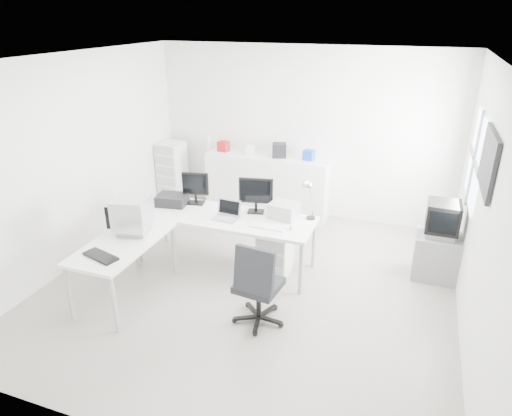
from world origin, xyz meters
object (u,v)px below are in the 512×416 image
(office_chair, at_px, (259,281))
(tv_cabinet, at_px, (436,256))
(laptop, at_px, (225,212))
(laser_printer, at_px, (284,210))
(drawer_pedestal, at_px, (275,252))
(inkjet_printer, at_px, (172,200))
(lcd_monitor_small, at_px, (196,188))
(crt_monitor, at_px, (132,217))
(lcd_monitor_large, at_px, (256,196))
(main_desk, at_px, (226,241))
(side_desk, at_px, (126,269))
(sideboard, at_px, (267,185))
(crt_tv, at_px, (442,220))
(filing_cabinet, at_px, (173,174))

(office_chair, height_order, tv_cabinet, office_chair)
(laptop, xyz_separation_m, laser_printer, (0.70, 0.32, -0.00))
(drawer_pedestal, bearing_deg, inkjet_printer, 178.15)
(lcd_monitor_small, bearing_deg, tv_cabinet, -4.56)
(crt_monitor, relative_size, office_chair, 0.40)
(drawer_pedestal, bearing_deg, lcd_monitor_large, 150.26)
(laser_printer, bearing_deg, office_chair, -76.68)
(main_desk, height_order, tv_cabinet, main_desk)
(side_desk, distance_m, inkjet_printer, 1.28)
(inkjet_printer, bearing_deg, crt_monitor, -98.45)
(lcd_monitor_large, relative_size, sideboard, 0.23)
(main_desk, xyz_separation_m, crt_tv, (2.72, 0.65, 0.46))
(drawer_pedestal, xyz_separation_m, inkjet_printer, (-1.55, 0.05, 0.52))
(side_desk, relative_size, laptop, 4.48)
(drawer_pedestal, xyz_separation_m, filing_cabinet, (-2.48, 1.68, 0.27))
(side_desk, bearing_deg, crt_monitor, 90.00)
(laptop, bearing_deg, office_chair, -45.15)
(side_desk, relative_size, lcd_monitor_small, 2.98)
(inkjet_printer, relative_size, lcd_monitor_small, 0.87)
(main_desk, relative_size, drawer_pedestal, 4.00)
(laptop, xyz_separation_m, crt_monitor, (-0.90, -0.75, 0.11))
(crt_monitor, bearing_deg, side_desk, -102.45)
(laser_printer, xyz_separation_m, tv_cabinet, (1.97, 0.43, -0.55))
(tv_cabinet, distance_m, crt_tv, 0.53)
(tv_cabinet, bearing_deg, filing_cabinet, 166.48)
(sideboard, bearing_deg, lcd_monitor_large, -76.85)
(tv_cabinet, distance_m, filing_cabinet, 4.64)
(side_desk, relative_size, tv_cabinet, 2.30)
(main_desk, bearing_deg, lcd_monitor_small, 155.56)
(drawer_pedestal, distance_m, crt_tv, 2.17)
(drawer_pedestal, distance_m, laptop, 0.87)
(filing_cabinet, bearing_deg, office_chair, -46.38)
(lcd_monitor_large, distance_m, laser_printer, 0.42)
(inkjet_printer, relative_size, office_chair, 0.39)
(lcd_monitor_small, height_order, lcd_monitor_large, lcd_monitor_large)
(laptop, bearing_deg, lcd_monitor_large, 53.65)
(sideboard, bearing_deg, laptop, -87.66)
(laser_printer, bearing_deg, side_desk, -131.51)
(lcd_monitor_small, xyz_separation_m, lcd_monitor_large, (0.90, 0.00, 0.00))
(main_desk, xyz_separation_m, filing_cabinet, (-1.78, 1.73, 0.19))
(lcd_monitor_small, xyz_separation_m, crt_monitor, (-0.30, -1.10, -0.03))
(sideboard, bearing_deg, filing_cabinet, -175.03)
(side_desk, bearing_deg, filing_cabinet, 108.22)
(lcd_monitor_small, bearing_deg, laser_printer, -12.80)
(laser_printer, height_order, crt_tv, crt_tv)
(inkjet_printer, xyz_separation_m, crt_tv, (3.57, 0.55, 0.01))
(main_desk, height_order, crt_tv, crt_tv)
(inkjet_printer, bearing_deg, laptop, -20.98)
(inkjet_printer, xyz_separation_m, sideboard, (0.82, 1.78, -0.30))
(inkjet_printer, relative_size, lcd_monitor_large, 0.86)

